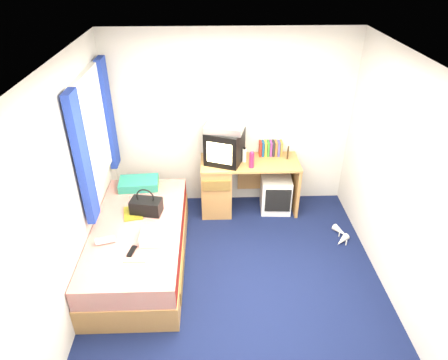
{
  "coord_description": "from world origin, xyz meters",
  "views": [
    {
      "loc": [
        -0.26,
        -3.2,
        3.26
      ],
      "look_at": [
        -0.12,
        0.7,
        0.91
      ],
      "focal_mm": 32.0,
      "sensor_mm": 36.0,
      "label": 1
    }
  ],
  "objects_px": {
    "desk": "(229,183)",
    "vcr": "(225,127)",
    "white_heels": "(341,236)",
    "storage_cube": "(276,194)",
    "aerosol_can": "(244,155)",
    "magazine": "(133,213)",
    "pink_water_bottle": "(252,160)",
    "pillow": "(139,183)",
    "picture_frame": "(288,153)",
    "remote_control": "(132,251)",
    "colour_swatch_fan": "(135,260)",
    "crt_tv": "(225,146)",
    "water_bottle": "(105,240)",
    "bed": "(140,244)",
    "towel": "(156,236)",
    "handbag": "(146,206)"
  },
  "relations": [
    {
      "from": "desk",
      "to": "vcr",
      "type": "bearing_deg",
      "value": 176.39
    },
    {
      "from": "white_heels",
      "to": "storage_cube",
      "type": "bearing_deg",
      "value": 137.55
    },
    {
      "from": "aerosol_can",
      "to": "magazine",
      "type": "distance_m",
      "value": 1.61
    },
    {
      "from": "pink_water_bottle",
      "to": "aerosol_can",
      "type": "height_order",
      "value": "pink_water_bottle"
    },
    {
      "from": "storage_cube",
      "to": "pillow",
      "type": "bearing_deg",
      "value": -169.69
    },
    {
      "from": "picture_frame",
      "to": "remote_control",
      "type": "distance_m",
      "value": 2.46
    },
    {
      "from": "aerosol_can",
      "to": "colour_swatch_fan",
      "type": "distance_m",
      "value": 2.05
    },
    {
      "from": "crt_tv",
      "to": "water_bottle",
      "type": "distance_m",
      "value": 1.92
    },
    {
      "from": "crt_tv",
      "to": "pink_water_bottle",
      "type": "xyz_separation_m",
      "value": [
        0.34,
        -0.17,
        -0.12
      ]
    },
    {
      "from": "pillow",
      "to": "remote_control",
      "type": "height_order",
      "value": "pillow"
    },
    {
      "from": "pink_water_bottle",
      "to": "aerosol_can",
      "type": "xyz_separation_m",
      "value": [
        -0.08,
        0.16,
        -0.01
      ]
    },
    {
      "from": "bed",
      "to": "pink_water_bottle",
      "type": "xyz_separation_m",
      "value": [
        1.35,
        0.9,
        0.58
      ]
    },
    {
      "from": "pillow",
      "to": "vcr",
      "type": "relative_size",
      "value": 1.05
    },
    {
      "from": "pillow",
      "to": "picture_frame",
      "type": "relative_size",
      "value": 3.51
    },
    {
      "from": "bed",
      "to": "pink_water_bottle",
      "type": "height_order",
      "value": "pink_water_bottle"
    },
    {
      "from": "bed",
      "to": "magazine",
      "type": "xyz_separation_m",
      "value": [
        -0.08,
        0.22,
        0.28
      ]
    },
    {
      "from": "towel",
      "to": "aerosol_can",
      "type": "bearing_deg",
      "value": 52.08
    },
    {
      "from": "water_bottle",
      "to": "desk",
      "type": "bearing_deg",
      "value": 45.23
    },
    {
      "from": "colour_swatch_fan",
      "to": "white_heels",
      "type": "height_order",
      "value": "colour_swatch_fan"
    },
    {
      "from": "pillow",
      "to": "towel",
      "type": "xyz_separation_m",
      "value": [
        0.33,
        -1.07,
        -0.0
      ]
    },
    {
      "from": "aerosol_can",
      "to": "bed",
      "type": "bearing_deg",
      "value": -140.28
    },
    {
      "from": "crt_tv",
      "to": "magazine",
      "type": "distance_m",
      "value": 1.44
    },
    {
      "from": "storage_cube",
      "to": "aerosol_can",
      "type": "height_order",
      "value": "aerosol_can"
    },
    {
      "from": "storage_cube",
      "to": "crt_tv",
      "type": "relative_size",
      "value": 0.9
    },
    {
      "from": "pillow",
      "to": "handbag",
      "type": "distance_m",
      "value": 0.59
    },
    {
      "from": "desk",
      "to": "picture_frame",
      "type": "height_order",
      "value": "picture_frame"
    },
    {
      "from": "handbag",
      "to": "remote_control",
      "type": "relative_size",
      "value": 2.37
    },
    {
      "from": "vcr",
      "to": "magazine",
      "type": "distance_m",
      "value": 1.54
    },
    {
      "from": "pink_water_bottle",
      "to": "handbag",
      "type": "bearing_deg",
      "value": -152.67
    },
    {
      "from": "aerosol_can",
      "to": "colour_swatch_fan",
      "type": "xyz_separation_m",
      "value": [
        -1.21,
        -1.62,
        -0.3
      ]
    },
    {
      "from": "towel",
      "to": "remote_control",
      "type": "distance_m",
      "value": 0.29
    },
    {
      "from": "storage_cube",
      "to": "colour_swatch_fan",
      "type": "xyz_separation_m",
      "value": [
        -1.65,
        -1.61,
        0.3
      ]
    },
    {
      "from": "pillow",
      "to": "handbag",
      "type": "xyz_separation_m",
      "value": [
        0.17,
        -0.56,
        0.04
      ]
    },
    {
      "from": "aerosol_can",
      "to": "towel",
      "type": "relative_size",
      "value": 0.6
    },
    {
      "from": "white_heels",
      "to": "handbag",
      "type": "bearing_deg",
      "value": -177.42
    },
    {
      "from": "desk",
      "to": "water_bottle",
      "type": "bearing_deg",
      "value": -134.77
    },
    {
      "from": "pillow",
      "to": "storage_cube",
      "type": "xyz_separation_m",
      "value": [
        1.81,
        0.23,
        -0.34
      ]
    },
    {
      "from": "crt_tv",
      "to": "handbag",
      "type": "distance_m",
      "value": 1.29
    },
    {
      "from": "pillow",
      "to": "remote_control",
      "type": "relative_size",
      "value": 3.07
    },
    {
      "from": "storage_cube",
      "to": "colour_swatch_fan",
      "type": "relative_size",
      "value": 2.27
    },
    {
      "from": "pillow",
      "to": "pink_water_bottle",
      "type": "relative_size",
      "value": 2.42
    },
    {
      "from": "desk",
      "to": "storage_cube",
      "type": "height_order",
      "value": "desk"
    },
    {
      "from": "picture_frame",
      "to": "colour_swatch_fan",
      "type": "bearing_deg",
      "value": -122.74
    },
    {
      "from": "towel",
      "to": "picture_frame",
      "type": "bearing_deg",
      "value": 41.25
    },
    {
      "from": "pink_water_bottle",
      "to": "vcr",
      "type": "bearing_deg",
      "value": 152.61
    },
    {
      "from": "pillow",
      "to": "colour_swatch_fan",
      "type": "height_order",
      "value": "pillow"
    },
    {
      "from": "colour_swatch_fan",
      "to": "pillow",
      "type": "bearing_deg",
      "value": 96.44
    },
    {
      "from": "vcr",
      "to": "towel",
      "type": "height_order",
      "value": "vcr"
    },
    {
      "from": "pillow",
      "to": "desk",
      "type": "height_order",
      "value": "desk"
    },
    {
      "from": "magazine",
      "to": "colour_swatch_fan",
      "type": "xyz_separation_m",
      "value": [
        0.14,
        -0.79,
        -0.0
      ]
    }
  ]
}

